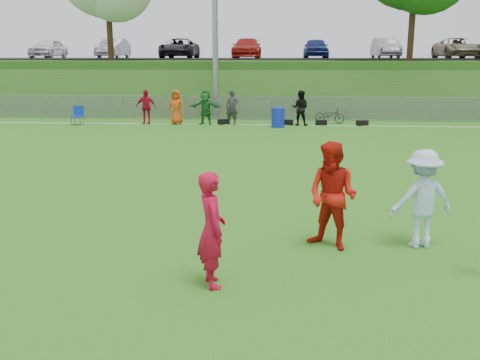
# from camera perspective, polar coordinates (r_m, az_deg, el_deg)

# --- Properties ---
(ground) EXTENTS (120.00, 120.00, 0.00)m
(ground) POSITION_cam_1_polar(r_m,az_deg,el_deg) (8.91, 0.91, -9.19)
(ground) COLOR #266515
(ground) RESTS_ON ground
(sideline_far) EXTENTS (60.00, 0.10, 0.01)m
(sideline_far) POSITION_cam_1_polar(r_m,az_deg,el_deg) (26.44, 3.21, 5.88)
(sideline_far) COLOR white
(sideline_far) RESTS_ON ground
(fence) EXTENTS (58.00, 0.06, 1.30)m
(fence) POSITION_cam_1_polar(r_m,az_deg,el_deg) (28.36, 3.30, 7.69)
(fence) COLOR gray
(fence) RESTS_ON ground
(berm) EXTENTS (120.00, 18.00, 3.00)m
(berm) POSITION_cam_1_polar(r_m,az_deg,el_deg) (39.27, 3.61, 10.49)
(berm) COLOR #265517
(berm) RESTS_ON ground
(parking_lot) EXTENTS (120.00, 12.00, 0.10)m
(parking_lot) POSITION_cam_1_polar(r_m,az_deg,el_deg) (41.22, 3.68, 12.77)
(parking_lot) COLOR black
(parking_lot) RESTS_ON berm
(car_row) EXTENTS (32.04, 5.18, 1.44)m
(car_row) POSITION_cam_1_polar(r_m,az_deg,el_deg) (40.25, 1.97, 13.87)
(car_row) COLOR white
(car_row) RESTS_ON parking_lot
(spectator_row) EXTENTS (8.61, 0.81, 1.69)m
(spectator_row) POSITION_cam_1_polar(r_m,az_deg,el_deg) (26.55, -2.89, 7.75)
(spectator_row) COLOR #B60C27
(spectator_row) RESTS_ON ground
(gear_bags) EXTENTS (7.40, 0.47, 0.26)m
(gear_bags) POSITION_cam_1_polar(r_m,az_deg,el_deg) (26.54, 6.24, 6.12)
(gear_bags) COLOR black
(gear_bags) RESTS_ON ground
(player_red_left) EXTENTS (0.62, 0.75, 1.76)m
(player_red_left) POSITION_cam_1_polar(r_m,az_deg,el_deg) (7.94, -3.04, -5.30)
(player_red_left) COLOR #B80C2C
(player_red_left) RESTS_ON ground
(player_red_center) EXTENTS (1.18, 1.13, 1.93)m
(player_red_center) POSITION_cam_1_polar(r_m,az_deg,el_deg) (9.57, 9.83, -1.69)
(player_red_center) COLOR red
(player_red_center) RESTS_ON ground
(player_blue) EXTENTS (1.27, 0.91, 1.78)m
(player_blue) POSITION_cam_1_polar(r_m,az_deg,el_deg) (10.06, 18.86, -1.92)
(player_blue) COLOR #B0D1F4
(player_blue) RESTS_ON ground
(recycling_bin) EXTENTS (0.72, 0.72, 0.93)m
(recycling_bin) POSITION_cam_1_polar(r_m,az_deg,el_deg) (25.63, 4.07, 6.67)
(recycling_bin) COLOR #1026B6
(recycling_bin) RESTS_ON ground
(camp_chair) EXTENTS (0.52, 0.53, 0.92)m
(camp_chair) POSITION_cam_1_polar(r_m,az_deg,el_deg) (27.70, -16.93, 6.22)
(camp_chair) COLOR #102EB4
(camp_chair) RESTS_ON ground
(bicycle) EXTENTS (1.62, 1.07, 0.81)m
(bicycle) POSITION_cam_1_polar(r_m,az_deg,el_deg) (27.50, 9.56, 6.84)
(bicycle) COLOR #2F2F31
(bicycle) RESTS_ON ground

